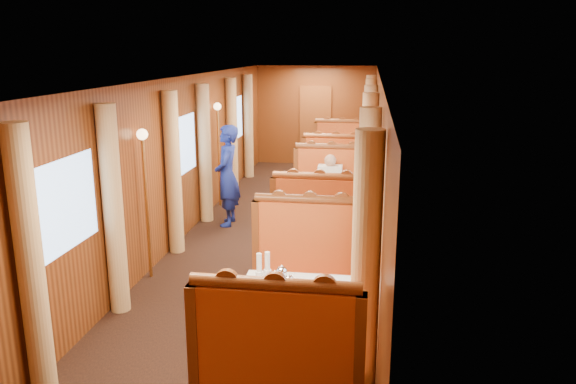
% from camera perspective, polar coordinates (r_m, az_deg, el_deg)
% --- Properties ---
extents(floor, '(3.00, 12.00, 0.01)m').
position_cam_1_polar(floor, '(8.89, -1.05, -4.72)').
color(floor, black).
rests_on(floor, ground).
extents(ceiling, '(3.00, 12.00, 0.01)m').
position_cam_1_polar(ceiling, '(8.41, -1.13, 11.59)').
color(ceiling, silver).
rests_on(ceiling, wall_left).
extents(wall_far, '(3.00, 0.01, 2.50)m').
position_cam_1_polar(wall_far, '(14.45, 2.81, 7.75)').
color(wall_far, brown).
rests_on(wall_far, floor).
extents(wall_left, '(0.01, 12.00, 2.50)m').
position_cam_1_polar(wall_left, '(8.93, -10.65, 3.42)').
color(wall_left, brown).
rests_on(wall_left, floor).
extents(wall_right, '(0.01, 12.00, 2.50)m').
position_cam_1_polar(wall_right, '(8.45, 9.01, 2.89)').
color(wall_right, brown).
rests_on(wall_right, floor).
extents(doorway_far, '(0.80, 0.04, 2.00)m').
position_cam_1_polar(doorway_far, '(14.45, 2.78, 6.75)').
color(doorway_far, brown).
rests_on(doorway_far, floor).
extents(table_near, '(1.05, 0.72, 0.75)m').
position_cam_1_polar(table_near, '(5.45, 0.83, -13.28)').
color(table_near, white).
rests_on(table_near, floor).
extents(banquette_near_fwd, '(1.30, 0.55, 1.34)m').
position_cam_1_polar(banquette_near_fwd, '(4.56, -0.92, -18.60)').
color(banquette_near_fwd, red).
rests_on(banquette_near_fwd, floor).
extents(banquette_near_aft, '(1.30, 0.55, 1.34)m').
position_cam_1_polar(banquette_near_aft, '(6.34, 2.04, -8.68)').
color(banquette_near_aft, red).
rests_on(banquette_near_aft, floor).
extents(table_mid, '(1.05, 0.72, 0.75)m').
position_cam_1_polar(table_mid, '(8.69, 3.83, -2.61)').
color(table_mid, white).
rests_on(table_mid, floor).
extents(banquette_mid_fwd, '(1.30, 0.55, 1.34)m').
position_cam_1_polar(banquette_mid_fwd, '(7.71, 3.24, -4.44)').
color(banquette_mid_fwd, red).
rests_on(banquette_mid_fwd, floor).
extents(banquette_mid_aft, '(1.30, 0.55, 1.34)m').
position_cam_1_polar(banquette_mid_aft, '(9.65, 4.32, -0.59)').
color(banquette_mid_aft, red).
rests_on(banquette_mid_aft, floor).
extents(table_far, '(1.05, 0.72, 0.75)m').
position_cam_1_polar(table_far, '(12.07, 5.15, 2.19)').
color(table_far, white).
rests_on(table_far, floor).
extents(banquette_far_fwd, '(1.30, 0.55, 1.34)m').
position_cam_1_polar(banquette_far_fwd, '(11.07, 4.86, 1.35)').
color(banquette_far_fwd, red).
rests_on(banquette_far_fwd, floor).
extents(banquette_far_aft, '(1.30, 0.55, 1.34)m').
position_cam_1_polar(banquette_far_aft, '(13.06, 5.41, 3.33)').
color(banquette_far_aft, red).
rests_on(banquette_far_aft, floor).
extents(tea_tray, '(0.40, 0.35, 0.01)m').
position_cam_1_polar(tea_tray, '(5.21, -0.03, -9.94)').
color(tea_tray, silver).
rests_on(tea_tray, table_near).
extents(teapot_left, '(0.19, 0.15, 0.14)m').
position_cam_1_polar(teapot_left, '(5.20, -1.34, -9.24)').
color(teapot_left, silver).
rests_on(teapot_left, tea_tray).
extents(teapot_right, '(0.17, 0.13, 0.13)m').
position_cam_1_polar(teapot_right, '(5.15, 0.07, -9.56)').
color(teapot_right, silver).
rests_on(teapot_right, tea_tray).
extents(teapot_back, '(0.20, 0.16, 0.15)m').
position_cam_1_polar(teapot_back, '(5.30, -0.63, -8.76)').
color(teapot_back, silver).
rests_on(teapot_back, tea_tray).
extents(fruit_plate, '(0.24, 0.24, 0.05)m').
position_cam_1_polar(fruit_plate, '(5.17, 4.34, -10.04)').
color(fruit_plate, white).
rests_on(fruit_plate, table_near).
extents(cup_inboard, '(0.08, 0.08, 0.26)m').
position_cam_1_polar(cup_inboard, '(5.42, -2.94, -7.84)').
color(cup_inboard, white).
rests_on(cup_inboard, table_near).
extents(cup_outboard, '(0.08, 0.08, 0.26)m').
position_cam_1_polar(cup_outboard, '(5.46, -2.10, -7.68)').
color(cup_outboard, white).
rests_on(cup_outboard, table_near).
extents(rose_vase_mid, '(0.06, 0.06, 0.36)m').
position_cam_1_polar(rose_vase_mid, '(8.55, 3.88, 0.95)').
color(rose_vase_mid, silver).
rests_on(rose_vase_mid, table_mid).
extents(rose_vase_far, '(0.06, 0.06, 0.36)m').
position_cam_1_polar(rose_vase_far, '(11.98, 5.10, 4.79)').
color(rose_vase_far, silver).
rests_on(rose_vase_far, table_far).
extents(window_left_near, '(0.01, 1.20, 0.90)m').
position_cam_1_polar(window_left_near, '(5.76, -21.76, -1.30)').
color(window_left_near, '#86ADDE').
rests_on(window_left_near, wall_left).
extents(curtain_left_near_a, '(0.22, 0.22, 2.35)m').
position_cam_1_polar(curtain_left_near_a, '(5.16, -24.72, -6.59)').
color(curtain_left_near_a, tan).
rests_on(curtain_left_near_a, floor).
extents(curtain_left_near_b, '(0.22, 0.22, 2.35)m').
position_cam_1_polar(curtain_left_near_b, '(6.45, -17.33, -1.87)').
color(curtain_left_near_b, tan).
rests_on(curtain_left_near_b, floor).
extents(window_right_near, '(0.01, 1.20, 0.90)m').
position_cam_1_polar(window_right_near, '(5.01, 9.25, -2.71)').
color(window_right_near, '#86ADDE').
rests_on(window_right_near, wall_right).
extents(curtain_right_near_a, '(0.22, 0.22, 2.35)m').
position_cam_1_polar(curtain_right_near_a, '(4.37, 7.84, -9.10)').
color(curtain_right_near_a, tan).
rests_on(curtain_right_near_a, floor).
extents(curtain_right_near_b, '(0.22, 0.22, 2.35)m').
position_cam_1_polar(curtain_right_near_b, '(5.83, 8.02, -3.03)').
color(curtain_right_near_b, tan).
rests_on(curtain_right_near_b, floor).
extents(window_left_mid, '(0.01, 1.20, 0.90)m').
position_cam_1_polar(window_left_mid, '(8.89, -10.61, 4.69)').
color(window_left_mid, '#86ADDE').
rests_on(window_left_mid, wall_left).
extents(curtain_left_mid_a, '(0.22, 0.22, 2.35)m').
position_cam_1_polar(curtain_left_mid_a, '(8.18, -11.57, 1.86)').
color(curtain_left_mid_a, tan).
rests_on(curtain_left_mid_a, floor).
extents(curtain_left_mid_b, '(0.22, 0.22, 2.35)m').
position_cam_1_polar(curtain_left_mid_b, '(9.63, -8.47, 3.85)').
color(curtain_left_mid_b, tan).
rests_on(curtain_left_mid_b, floor).
extents(window_right_mid, '(0.01, 1.20, 0.90)m').
position_cam_1_polar(window_right_mid, '(8.42, 8.96, 4.23)').
color(window_right_mid, '#86ADDE').
rests_on(window_right_mid, wall_right).
extents(curtain_right_mid_a, '(0.22, 0.22, 2.35)m').
position_cam_1_polar(curtain_right_mid_a, '(7.71, 8.15, 1.24)').
color(curtain_right_mid_a, tan).
rests_on(curtain_right_mid_a, floor).
extents(curtain_right_mid_b, '(0.22, 0.22, 2.35)m').
position_cam_1_polar(curtain_right_mid_b, '(9.23, 8.21, 3.41)').
color(curtain_right_mid_b, tan).
rests_on(curtain_right_mid_b, floor).
extents(window_left_far, '(0.01, 1.20, 0.90)m').
position_cam_1_polar(window_left_far, '(12.22, -5.34, 7.45)').
color(window_left_far, '#86ADDE').
rests_on(window_left_far, wall_left).
extents(curtain_left_far_a, '(0.22, 0.22, 2.35)m').
position_cam_1_polar(curtain_left_far_a, '(11.48, -5.71, 5.61)').
color(curtain_left_far_a, tan).
rests_on(curtain_left_far_a, floor).
extents(curtain_left_far_b, '(0.22, 0.22, 2.35)m').
position_cam_1_polar(curtain_left_far_b, '(12.98, -4.05, 6.65)').
color(curtain_left_far_b, tan).
rests_on(curtain_left_far_b, floor).
extents(window_right_far, '(0.01, 1.20, 0.90)m').
position_cam_1_polar(window_right_far, '(11.88, 8.84, 7.14)').
color(window_right_far, '#86ADDE').
rests_on(window_right_far, wall_right).
extents(curtain_right_far_a, '(0.22, 0.22, 2.35)m').
position_cam_1_polar(curtain_right_far_a, '(11.14, 8.26, 5.27)').
color(curtain_right_far_a, tan).
rests_on(curtain_right_far_a, floor).
extents(curtain_right_far_b, '(0.22, 0.22, 2.35)m').
position_cam_1_polar(curtain_right_far_b, '(12.69, 8.30, 6.36)').
color(curtain_right_far_b, tan).
rests_on(curtain_right_far_b, floor).
extents(sconce_left_fore, '(0.14, 0.14, 1.95)m').
position_cam_1_polar(sconce_left_fore, '(7.26, -14.35, 1.82)').
color(sconce_left_fore, '#BF8C3F').
rests_on(sconce_left_fore, floor).
extents(sconce_right_fore, '(0.14, 0.14, 1.95)m').
position_cam_1_polar(sconce_right_fore, '(6.71, 8.32, 1.12)').
color(sconce_right_fore, '#BF8C3F').
rests_on(sconce_right_fore, floor).
extents(sconce_left_aft, '(0.14, 0.14, 1.95)m').
position_cam_1_polar(sconce_left_aft, '(10.52, -7.11, 5.93)').
color(sconce_left_aft, '#BF8C3F').
rests_on(sconce_left_aft, floor).
extents(sconce_right_aft, '(0.14, 0.14, 1.95)m').
position_cam_1_polar(sconce_right_aft, '(10.15, 8.39, 5.59)').
color(sconce_right_aft, '#BF8C3F').
rests_on(sconce_right_aft, floor).
extents(steward, '(0.46, 0.65, 1.70)m').
position_cam_1_polar(steward, '(9.42, -6.19, 1.66)').
color(steward, navy).
rests_on(steward, floor).
extents(passenger, '(0.40, 0.44, 0.76)m').
position_cam_1_polar(passenger, '(9.37, 4.26, 0.97)').
color(passenger, beige).
rests_on(passenger, banquette_mid_aft).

